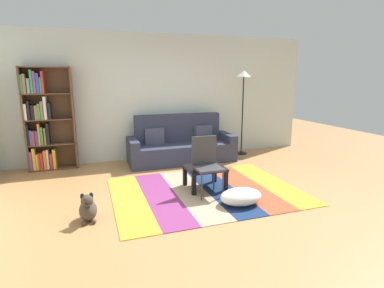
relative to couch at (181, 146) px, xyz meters
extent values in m
plane|color=#B27F4C|center=(-0.19, -2.02, -0.34)|extent=(14.00, 14.00, 0.00)
cube|color=silver|center=(-0.19, 0.53, 1.01)|extent=(6.80, 0.10, 2.70)
cube|color=gold|center=(-1.37, -1.85, -0.33)|extent=(0.48, 2.21, 0.01)
cube|color=#843370|center=(-0.88, -1.85, -0.33)|extent=(0.48, 2.21, 0.01)
cube|color=tan|center=(-0.40, -1.85, -0.33)|extent=(0.48, 2.21, 0.01)
cube|color=navy|center=(0.08, -1.85, -0.33)|extent=(0.48, 2.21, 0.01)
cube|color=#C64C2D|center=(0.56, -1.85, -0.33)|extent=(0.48, 2.21, 0.01)
cube|color=gold|center=(1.05, -1.85, -0.33)|extent=(0.48, 2.21, 0.01)
cube|color=#2D3347|center=(0.00, -0.07, -0.14)|extent=(1.90, 0.80, 0.40)
cube|color=#2D3347|center=(0.00, 0.23, 0.36)|extent=(1.90, 0.20, 0.60)
cube|color=#2D3347|center=(-1.04, -0.07, -0.06)|extent=(0.18, 0.80, 0.56)
cube|color=#2D3347|center=(1.04, -0.07, -0.06)|extent=(0.18, 0.80, 0.56)
cube|color=#42475B|center=(-0.55, 0.11, 0.22)|extent=(0.42, 0.19, 0.36)
cube|color=#42475B|center=(0.55, 0.11, 0.22)|extent=(0.42, 0.19, 0.36)
cube|color=brown|center=(-2.99, 0.28, 0.66)|extent=(0.04, 0.28, 1.98)
cube|color=brown|center=(-2.12, 0.28, 0.66)|extent=(0.04, 0.28, 1.98)
cube|color=brown|center=(-2.55, 0.41, 0.66)|extent=(0.90, 0.01, 1.98)
cube|color=brown|center=(-2.55, 0.28, -0.32)|extent=(0.86, 0.28, 0.02)
cube|color=brown|center=(-2.55, 0.28, 0.17)|extent=(0.86, 0.28, 0.02)
cube|color=brown|center=(-2.55, 0.28, 0.66)|extent=(0.86, 0.28, 0.02)
cube|color=brown|center=(-2.55, 0.28, 1.14)|extent=(0.86, 0.28, 0.02)
cube|color=brown|center=(-2.55, 0.28, 1.63)|extent=(0.86, 0.28, 0.02)
cube|color=purple|center=(-2.95, 0.25, -0.13)|extent=(0.04, 0.21, 0.36)
cube|color=gold|center=(-2.89, 0.23, -0.09)|extent=(0.05, 0.17, 0.43)
cube|color=gold|center=(-2.84, 0.27, -0.15)|extent=(0.04, 0.25, 0.31)
cube|color=red|center=(-2.81, 0.26, -0.15)|extent=(0.03, 0.22, 0.32)
cube|color=red|center=(-2.76, 0.28, -0.15)|extent=(0.05, 0.26, 0.33)
cube|color=orange|center=(-2.71, 0.27, -0.12)|extent=(0.05, 0.26, 0.37)
cube|color=silver|center=(-2.66, 0.24, -0.12)|extent=(0.04, 0.19, 0.38)
cube|color=red|center=(-2.60, 0.24, -0.16)|extent=(0.05, 0.19, 0.30)
cube|color=gold|center=(-2.54, 0.28, -0.12)|extent=(0.05, 0.26, 0.38)
cube|color=black|center=(-2.95, 0.24, 0.38)|extent=(0.04, 0.19, 0.39)
cube|color=#334CB2|center=(-2.91, 0.24, 0.32)|extent=(0.04, 0.18, 0.29)
cube|color=red|center=(-2.86, 0.24, 0.32)|extent=(0.05, 0.19, 0.27)
cube|color=#334CB2|center=(-2.81, 0.27, 0.32)|extent=(0.04, 0.25, 0.27)
cube|color=orange|center=(-2.76, 0.26, 0.38)|extent=(0.04, 0.23, 0.41)
cube|color=green|center=(-2.71, 0.24, 0.35)|extent=(0.04, 0.18, 0.34)
cube|color=#8C6647|center=(-2.66, 0.23, 0.34)|extent=(0.04, 0.16, 0.32)
cube|color=black|center=(-2.61, 0.27, 0.38)|extent=(0.04, 0.24, 0.41)
cube|color=silver|center=(-2.95, 0.27, 0.82)|extent=(0.05, 0.25, 0.30)
cube|color=black|center=(-2.89, 0.24, 0.84)|extent=(0.04, 0.20, 0.35)
cube|color=black|center=(-2.83, 0.25, 0.80)|extent=(0.05, 0.21, 0.27)
cube|color=#8C6647|center=(-2.77, 0.24, 0.80)|extent=(0.05, 0.19, 0.27)
cube|color=green|center=(-2.72, 0.23, 0.81)|extent=(0.04, 0.17, 0.30)
cube|color=#8C6647|center=(-2.67, 0.26, 0.84)|extent=(0.05, 0.22, 0.35)
cube|color=silver|center=(-2.61, 0.26, 0.88)|extent=(0.05, 0.23, 0.43)
cube|color=black|center=(-2.54, 0.28, 0.82)|extent=(0.05, 0.26, 0.32)
cube|color=green|center=(-2.95, 0.23, 1.32)|extent=(0.03, 0.17, 0.34)
cube|color=#8C6647|center=(-2.91, 0.25, 1.33)|extent=(0.05, 0.20, 0.36)
cube|color=#668C99|center=(-2.85, 0.26, 1.29)|extent=(0.05, 0.23, 0.28)
cube|color=green|center=(-2.79, 0.24, 1.37)|extent=(0.04, 0.19, 0.43)
cube|color=purple|center=(-2.74, 0.27, 1.35)|extent=(0.04, 0.25, 0.40)
cube|color=#334CB2|center=(-2.69, 0.26, 1.34)|extent=(0.05, 0.22, 0.36)
cube|color=green|center=(-2.64, 0.25, 1.30)|extent=(0.03, 0.21, 0.30)
cube|color=red|center=(-2.61, 0.25, 1.36)|extent=(0.04, 0.20, 0.40)
cube|color=black|center=(-0.12, -1.72, 0.01)|extent=(0.62, 0.53, 0.04)
cube|color=black|center=(-0.39, -1.95, -0.17)|extent=(0.06, 0.06, 0.32)
cube|color=black|center=(0.15, -1.95, -0.17)|extent=(0.06, 0.06, 0.32)
cube|color=black|center=(-0.39, -1.50, -0.17)|extent=(0.06, 0.06, 0.32)
cube|color=black|center=(0.15, -1.50, -0.17)|extent=(0.06, 0.06, 0.32)
ellipsoid|color=white|center=(0.13, -2.50, -0.21)|extent=(0.62, 0.43, 0.23)
ellipsoid|color=#473D33|center=(-1.93, -2.28, -0.21)|extent=(0.22, 0.30, 0.26)
sphere|color=#473D33|center=(-1.93, -2.39, -0.03)|extent=(0.15, 0.15, 0.15)
ellipsoid|color=black|center=(-1.93, -2.45, -0.04)|extent=(0.06, 0.07, 0.05)
ellipsoid|color=black|center=(-1.99, -2.37, 0.02)|extent=(0.05, 0.04, 0.08)
ellipsoid|color=black|center=(-1.88, -2.37, 0.02)|extent=(0.05, 0.04, 0.08)
sphere|color=#473D33|center=(-1.99, -2.42, -0.31)|extent=(0.06, 0.06, 0.06)
sphere|color=#473D33|center=(-1.87, -2.42, -0.31)|extent=(0.06, 0.06, 0.06)
cylinder|color=black|center=(1.54, 0.14, -0.32)|extent=(0.26, 0.26, 0.02)
cylinder|color=black|center=(1.54, 0.14, 0.57)|extent=(0.03, 0.03, 1.77)
cone|color=white|center=(1.54, 0.14, 1.53)|extent=(0.32, 0.32, 0.14)
cube|color=black|center=(-0.21, -1.80, 0.04)|extent=(0.06, 0.15, 0.02)
cube|color=#38383D|center=(-0.19, -2.02, 0.10)|extent=(0.40, 0.40, 0.03)
cube|color=#38383D|center=(-0.19, -1.84, 0.34)|extent=(0.40, 0.03, 0.44)
cylinder|color=#38383D|center=(-0.36, -2.19, -0.12)|extent=(0.02, 0.02, 0.42)
cylinder|color=#38383D|center=(-0.02, -2.19, -0.12)|extent=(0.02, 0.02, 0.42)
cylinder|color=#38383D|center=(-0.36, -1.85, -0.12)|extent=(0.02, 0.02, 0.42)
cylinder|color=#38383D|center=(-0.02, -1.85, -0.12)|extent=(0.02, 0.02, 0.42)
camera|label=1|loc=(-1.84, -6.06, 1.44)|focal=28.11mm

